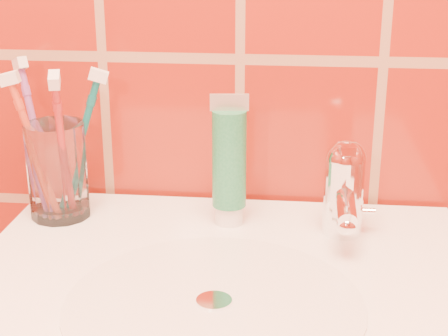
# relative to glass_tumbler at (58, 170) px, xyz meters

# --- Properties ---
(glass_tumbler) EXTENTS (0.09, 0.09, 0.12)m
(glass_tumbler) POSITION_rel_glass_tumbler_xyz_m (0.00, 0.00, 0.00)
(glass_tumbler) COLOR white
(glass_tumbler) RESTS_ON pedestal_sink
(toothpaste_tube) EXTENTS (0.05, 0.04, 0.17)m
(toothpaste_tube) POSITION_rel_glass_tumbler_xyz_m (0.22, -0.00, 0.02)
(toothpaste_tube) COLOR white
(toothpaste_tube) RESTS_ON pedestal_sink
(faucet) EXTENTS (0.05, 0.11, 0.12)m
(faucet) POSITION_rel_glass_tumbler_xyz_m (0.36, -0.02, 0.00)
(faucet) COLOR white
(faucet) RESTS_ON pedestal_sink
(toothbrush_0) EXTENTS (0.08, 0.08, 0.20)m
(toothbrush_0) POSITION_rel_glass_tumbler_xyz_m (-0.02, -0.01, 0.03)
(toothbrush_0) COLOR #C24329
(toothbrush_0) RESTS_ON glass_tumbler
(toothbrush_1) EXTENTS (0.11, 0.10, 0.20)m
(toothbrush_1) POSITION_rel_glass_tumbler_xyz_m (0.03, 0.02, 0.03)
(toothbrush_1) COLOR #0B6062
(toothbrush_1) RESTS_ON glass_tumbler
(toothbrush_2) EXTENTS (0.08, 0.15, 0.22)m
(toothbrush_2) POSITION_rel_glass_tumbler_xyz_m (0.02, -0.03, 0.04)
(toothbrush_2) COLOR #A32224
(toothbrush_2) RESTS_ON glass_tumbler
(toothbrush_3) EXTENTS (0.15, 0.15, 0.22)m
(toothbrush_3) POSITION_rel_glass_tumbler_xyz_m (-0.03, 0.02, 0.04)
(toothbrush_3) COLOR #8B4CA3
(toothbrush_3) RESTS_ON glass_tumbler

